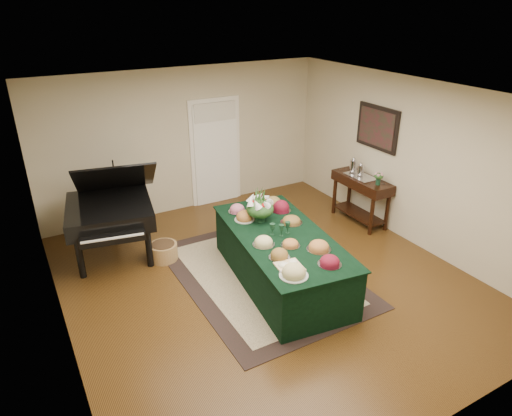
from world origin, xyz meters
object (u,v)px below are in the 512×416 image
floral_centerpiece (260,206)px  grand_piano (110,211)px  mahogany_sideboard (361,188)px  buffet_table (281,258)px

floral_centerpiece → grand_piano: grand_piano is taller
floral_centerpiece → mahogany_sideboard: floral_centerpiece is taller
floral_centerpiece → grand_piano: size_ratio=0.24×
buffet_table → grand_piano: size_ratio=1.56×
grand_piano → mahogany_sideboard: size_ratio=1.43×
buffet_table → grand_piano: (-1.92, 1.95, 0.40)m
mahogany_sideboard → floral_centerpiece: bearing=-169.8°
buffet_table → mahogany_sideboard: bearing=22.4°
buffet_table → floral_centerpiece: (-0.04, 0.53, 0.63)m
buffet_table → mahogany_sideboard: size_ratio=2.24×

